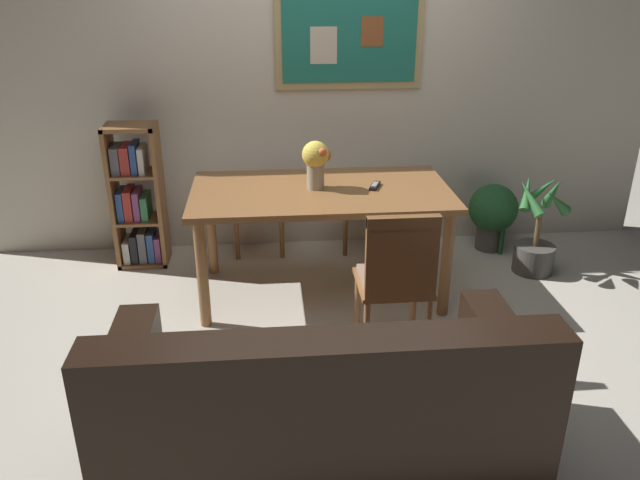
{
  "coord_description": "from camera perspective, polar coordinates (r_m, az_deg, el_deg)",
  "views": [
    {
      "loc": [
        -0.41,
        -3.3,
        2.06
      ],
      "look_at": [
        -0.12,
        -0.09,
        0.65
      ],
      "focal_mm": 35.22,
      "sensor_mm": 36.0,
      "label": 1
    }
  ],
  "objects": [
    {
      "name": "leather_couch",
      "position": [
        2.78,
        0.02,
        -15.38
      ],
      "size": [
        1.8,
        0.84,
        0.84
      ],
      "color": "black",
      "rests_on": "ground_plane"
    },
    {
      "name": "potted_ivy",
      "position": [
        5.07,
        15.43,
        2.4
      ],
      "size": [
        0.38,
        0.38,
        0.59
      ],
      "color": "#4C4742",
      "rests_on": "ground_plane"
    },
    {
      "name": "dining_chair_far_right",
      "position": [
        4.94,
        3.97,
        5.58
      ],
      "size": [
        0.4,
        0.41,
        0.91
      ],
      "color": "brown",
      "rests_on": "ground_plane"
    },
    {
      "name": "ground_plane",
      "position": [
        3.91,
        1.7,
        -8.17
      ],
      "size": [
        12.0,
        12.0,
        0.0
      ],
      "primitive_type": "plane",
      "color": "beige"
    },
    {
      "name": "dining_chair_far_left",
      "position": [
        4.89,
        -5.68,
        5.32
      ],
      "size": [
        0.4,
        0.41,
        0.91
      ],
      "color": "brown",
      "rests_on": "ground_plane"
    },
    {
      "name": "tv_remote",
      "position": [
        4.09,
        5.01,
        4.93
      ],
      "size": [
        0.1,
        0.16,
        0.02
      ],
      "color": "black",
      "rests_on": "dining_table"
    },
    {
      "name": "bookshelf",
      "position": [
        4.78,
        -16.28,
        3.36
      ],
      "size": [
        0.36,
        0.28,
        1.05
      ],
      "color": "brown",
      "rests_on": "ground_plane"
    },
    {
      "name": "dining_table",
      "position": [
        4.08,
        0.08,
        3.46
      ],
      "size": [
        1.67,
        0.9,
        0.75
      ],
      "color": "brown",
      "rests_on": "ground_plane"
    },
    {
      "name": "wall_back_with_painting",
      "position": [
        4.81,
        -0.1,
        14.55
      ],
      "size": [
        5.2,
        0.14,
        2.6
      ],
      "color": "beige",
      "rests_on": "ground_plane"
    },
    {
      "name": "dining_chair_near_right",
      "position": [
        3.42,
        6.97,
        -3.08
      ],
      "size": [
        0.4,
        0.41,
        0.91
      ],
      "color": "brown",
      "rests_on": "ground_plane"
    },
    {
      "name": "potted_palm",
      "position": [
        4.78,
        19.03,
        0.15
      ],
      "size": [
        0.39,
        0.39,
        0.74
      ],
      "color": "#4C4742",
      "rests_on": "ground_plane"
    },
    {
      "name": "flower_vase",
      "position": [
        4.01,
        -0.37,
        7.28
      ],
      "size": [
        0.19,
        0.18,
        0.31
      ],
      "color": "tan",
      "rests_on": "dining_table"
    }
  ]
}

